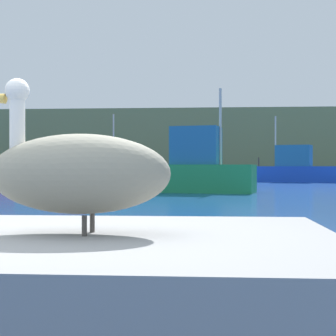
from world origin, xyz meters
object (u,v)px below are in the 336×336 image
fishing_boat_orange (84,169)px  fishing_boat_blue (302,169)px  fishing_boat_green (177,171)px  pelican (77,172)px

fishing_boat_orange → fishing_boat_blue: 16.81m
fishing_boat_green → fishing_boat_blue: fishing_boat_blue is taller
pelican → fishing_boat_blue: 38.20m
pelican → fishing_boat_green: (-0.62, 21.42, -0.18)m
fishing_boat_green → fishing_boat_orange: 18.46m
pelican → fishing_boat_blue: fishing_boat_blue is taller
pelican → fishing_boat_green: size_ratio=0.18×
fishing_boat_green → fishing_boat_blue: bearing=73.2°
pelican → fishing_boat_green: bearing=-86.8°
fishing_boat_blue → fishing_boat_green: bearing=81.6°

